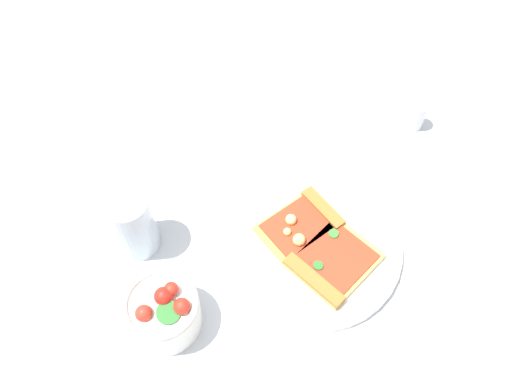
{
  "coord_description": "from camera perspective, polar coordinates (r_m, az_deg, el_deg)",
  "views": [
    {
      "loc": [
        0.05,
        -0.42,
        0.77
      ],
      "look_at": [
        -0.07,
        0.05,
        0.03
      ],
      "focal_mm": 39.87,
      "sensor_mm": 36.0,
      "label": 1
    }
  ],
  "objects": [
    {
      "name": "pizza_slice_near",
      "position": [
        0.84,
        7.47,
        -7.16
      ],
      "size": [
        0.15,
        0.15,
        0.02
      ],
      "color": "#E5B256",
      "rests_on": "plate"
    },
    {
      "name": "soda_glass",
      "position": [
        0.84,
        -12.32,
        -3.19
      ],
      "size": [
        0.07,
        0.07,
        0.12
      ],
      "color": "silver",
      "rests_on": "ground_plane"
    },
    {
      "name": "pepper_shaker",
      "position": [
        1.01,
        15.9,
        7.59
      ],
      "size": [
        0.03,
        0.03,
        0.07
      ],
      "color": "silver",
      "rests_on": "ground_plane"
    },
    {
      "name": "pizza_slice_far",
      "position": [
        0.87,
        4.73,
        -3.16
      ],
      "size": [
        0.14,
        0.14,
        0.03
      ],
      "color": "gold",
      "rests_on": "plate"
    },
    {
      "name": "plate",
      "position": [
        0.86,
        5.77,
        -5.47
      ],
      "size": [
        0.26,
        0.26,
        0.01
      ],
      "primitive_type": "cylinder",
      "color": "white",
      "rests_on": "ground_plane"
    },
    {
      "name": "paper_napkin",
      "position": [
        1.02,
        -3.18,
        8.32
      ],
      "size": [
        0.11,
        0.15,
        0.0
      ],
      "primitive_type": "cube",
      "rotation": [
        0.0,
        0.0,
        -0.0
      ],
      "color": "silver",
      "rests_on": "ground_plane"
    },
    {
      "name": "salad_bowl",
      "position": [
        0.79,
        -9.29,
        -11.73
      ],
      "size": [
        0.1,
        0.1,
        0.08
      ],
      "color": "white",
      "rests_on": "ground_plane"
    },
    {
      "name": "ground_plane",
      "position": [
        0.88,
        3.67,
        -4.62
      ],
      "size": [
        2.4,
        2.4,
        0.0
      ],
      "primitive_type": "plane",
      "color": "silver",
      "rests_on": "ground"
    }
  ]
}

